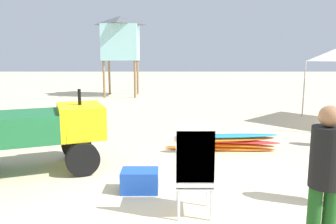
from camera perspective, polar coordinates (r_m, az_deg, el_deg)
ground at (r=4.89m, az=2.17°, el=-15.98°), size 80.00×80.00×0.00m
utility_cart at (r=6.51m, az=-21.64°, el=-2.83°), size 2.81×2.06×1.50m
stacked_plastic_chairs at (r=4.36m, az=4.80°, el=-8.72°), size 0.48×0.48×1.29m
surfboard_pile at (r=7.59m, az=9.86°, el=-5.07°), size 2.61×0.79×0.40m
lifeguard_far_right at (r=3.78m, az=25.61°, el=-9.53°), size 0.32×0.32×1.64m
lifeguard_tower at (r=17.71m, az=-7.93°, el=12.47°), size 1.98×1.98×4.13m
cooler_box at (r=5.34m, az=-4.67°, el=-11.69°), size 0.58×0.39×0.35m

